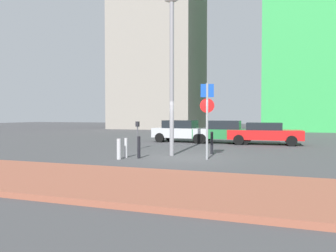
{
  "coord_description": "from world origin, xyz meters",
  "views": [
    {
      "loc": [
        3.96,
        -13.69,
        1.86
      ],
      "look_at": [
        -1.05,
        1.03,
        1.35
      ],
      "focal_mm": 34.64,
      "sensor_mm": 36.0,
      "label": 1
    }
  ],
  "objects_px": {
    "parking_meter": "(138,131)",
    "traffic_bollard_near": "(119,149)",
    "traffic_bollard_mid": "(126,148)",
    "parked_car_green": "(224,131)",
    "street_lamp": "(172,63)",
    "parking_sign_post": "(207,112)",
    "traffic_bollard_edge": "(139,147)",
    "parked_car_silver": "(182,131)",
    "traffic_bollard_far": "(212,143)",
    "parked_car_red": "(265,133)"
  },
  "relations": [
    {
      "from": "parking_meter",
      "to": "traffic_bollard_far",
      "type": "height_order",
      "value": "parking_meter"
    },
    {
      "from": "parking_sign_post",
      "to": "parking_meter",
      "type": "height_order",
      "value": "parking_sign_post"
    },
    {
      "from": "parking_meter",
      "to": "traffic_bollard_near",
      "type": "bearing_deg",
      "value": -77.07
    },
    {
      "from": "traffic_bollard_far",
      "to": "parking_meter",
      "type": "bearing_deg",
      "value": 169.77
    },
    {
      "from": "parked_car_green",
      "to": "traffic_bollard_mid",
      "type": "bearing_deg",
      "value": -108.31
    },
    {
      "from": "parking_sign_post",
      "to": "traffic_bollard_far",
      "type": "relative_size",
      "value": 2.98
    },
    {
      "from": "parked_car_green",
      "to": "traffic_bollard_far",
      "type": "distance_m",
      "value": 6.25
    },
    {
      "from": "parked_car_green",
      "to": "traffic_bollard_edge",
      "type": "xyz_separation_m",
      "value": [
        -2.3,
        -8.83,
        -0.3
      ]
    },
    {
      "from": "parked_car_silver",
      "to": "parking_meter",
      "type": "relative_size",
      "value": 2.72
    },
    {
      "from": "parking_meter",
      "to": "traffic_bollard_mid",
      "type": "height_order",
      "value": "parking_meter"
    },
    {
      "from": "street_lamp",
      "to": "traffic_bollard_near",
      "type": "height_order",
      "value": "street_lamp"
    },
    {
      "from": "parked_car_red",
      "to": "traffic_bollard_near",
      "type": "distance_m",
      "value": 10.85
    },
    {
      "from": "parked_car_silver",
      "to": "street_lamp",
      "type": "xyz_separation_m",
      "value": [
        1.71,
        -7.56,
        3.49
      ]
    },
    {
      "from": "traffic_bollard_near",
      "to": "traffic_bollard_edge",
      "type": "distance_m",
      "value": 0.88
    },
    {
      "from": "parking_meter",
      "to": "traffic_bollard_far",
      "type": "xyz_separation_m",
      "value": [
        4.25,
        -0.77,
        -0.44
      ]
    },
    {
      "from": "parked_car_red",
      "to": "traffic_bollard_mid",
      "type": "height_order",
      "value": "parked_car_red"
    },
    {
      "from": "street_lamp",
      "to": "parking_meter",
      "type": "bearing_deg",
      "value": 142.84
    },
    {
      "from": "parking_meter",
      "to": "traffic_bollard_far",
      "type": "bearing_deg",
      "value": -10.23
    },
    {
      "from": "parked_car_red",
      "to": "traffic_bollard_near",
      "type": "relative_size",
      "value": 5.3
    },
    {
      "from": "street_lamp",
      "to": "parked_car_green",
      "type": "bearing_deg",
      "value": 80.46
    },
    {
      "from": "parked_car_red",
      "to": "parking_meter",
      "type": "height_order",
      "value": "parking_meter"
    },
    {
      "from": "traffic_bollard_near",
      "to": "traffic_bollard_edge",
      "type": "bearing_deg",
      "value": 40.14
    },
    {
      "from": "parked_car_silver",
      "to": "parking_sign_post",
      "type": "relative_size",
      "value": 1.29
    },
    {
      "from": "street_lamp",
      "to": "traffic_bollard_edge",
      "type": "xyz_separation_m",
      "value": [
        -1.05,
        -1.38,
        -3.8
      ]
    },
    {
      "from": "traffic_bollard_far",
      "to": "traffic_bollard_near",
      "type": "bearing_deg",
      "value": -136.66
    },
    {
      "from": "traffic_bollard_near",
      "to": "traffic_bollard_mid",
      "type": "relative_size",
      "value": 1.01
    },
    {
      "from": "parked_car_silver",
      "to": "street_lamp",
      "type": "distance_m",
      "value": 8.5
    },
    {
      "from": "parked_car_green",
      "to": "parked_car_red",
      "type": "relative_size",
      "value": 0.88
    },
    {
      "from": "traffic_bollard_mid",
      "to": "traffic_bollard_far",
      "type": "height_order",
      "value": "traffic_bollard_far"
    },
    {
      "from": "parking_sign_post",
      "to": "traffic_bollard_far",
      "type": "xyz_separation_m",
      "value": [
        -0.19,
        1.99,
        -1.48
      ]
    },
    {
      "from": "parked_car_green",
      "to": "street_lamp",
      "type": "bearing_deg",
      "value": -99.54
    },
    {
      "from": "street_lamp",
      "to": "traffic_bollard_near",
      "type": "bearing_deg",
      "value": -131.46
    },
    {
      "from": "parking_sign_post",
      "to": "street_lamp",
      "type": "relative_size",
      "value": 0.44
    },
    {
      "from": "parked_car_green",
      "to": "parking_sign_post",
      "type": "height_order",
      "value": "parking_sign_post"
    },
    {
      "from": "traffic_bollard_far",
      "to": "traffic_bollard_edge",
      "type": "distance_m",
      "value": 3.73
    },
    {
      "from": "parking_meter",
      "to": "traffic_bollard_near",
      "type": "xyz_separation_m",
      "value": [
        0.9,
        -3.92,
        -0.54
      ]
    },
    {
      "from": "traffic_bollard_edge",
      "to": "parked_car_green",
      "type": "bearing_deg",
      "value": 75.41
    },
    {
      "from": "traffic_bollard_near",
      "to": "traffic_bollard_mid",
      "type": "distance_m",
      "value": 0.58
    },
    {
      "from": "parking_meter",
      "to": "traffic_bollard_edge",
      "type": "bearing_deg",
      "value": -64.95
    },
    {
      "from": "parked_car_red",
      "to": "traffic_bollard_mid",
      "type": "xyz_separation_m",
      "value": [
        -5.5,
        -8.74,
        -0.3
      ]
    },
    {
      "from": "traffic_bollard_far",
      "to": "parking_sign_post",
      "type": "bearing_deg",
      "value": -84.68
    },
    {
      "from": "parking_meter",
      "to": "traffic_bollard_edge",
      "type": "relative_size",
      "value": 1.59
    },
    {
      "from": "parked_car_silver",
      "to": "traffic_bollard_edge",
      "type": "relative_size",
      "value": 4.32
    },
    {
      "from": "parked_car_silver",
      "to": "parked_car_green",
      "type": "bearing_deg",
      "value": -2.06
    },
    {
      "from": "parked_car_green",
      "to": "parking_meter",
      "type": "height_order",
      "value": "parking_meter"
    },
    {
      "from": "parking_sign_post",
      "to": "parking_meter",
      "type": "bearing_deg",
      "value": 148.08
    },
    {
      "from": "traffic_bollard_mid",
      "to": "parking_meter",
      "type": "bearing_deg",
      "value": 105.82
    },
    {
      "from": "parked_car_green",
      "to": "parked_car_red",
      "type": "height_order",
      "value": "parked_car_green"
    },
    {
      "from": "parking_meter",
      "to": "traffic_bollard_near",
      "type": "distance_m",
      "value": 4.06
    },
    {
      "from": "parking_meter",
      "to": "parking_sign_post",
      "type": "bearing_deg",
      "value": -31.92
    }
  ]
}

